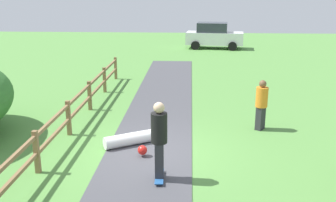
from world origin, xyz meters
name	(u,v)px	position (x,y,z in m)	size (l,w,h in m)	color
ground_plane	(148,154)	(0.00, 0.00, 0.00)	(60.00, 60.00, 0.00)	#568E42
asphalt_path	(148,153)	(0.00, 0.00, 0.01)	(2.40, 28.00, 0.02)	#47474C
wooden_fence	(54,129)	(-2.60, 0.00, 0.67)	(0.12, 18.12, 1.10)	olive
skater_riding	(159,137)	(0.42, -1.49, 1.09)	(0.40, 0.81, 1.91)	#265999
skater_fallen	(131,140)	(-0.55, 0.48, 0.20)	(1.51, 1.44, 0.36)	white
bystander_orange	(261,103)	(3.39, 2.12, 0.89)	(0.53, 0.53, 1.63)	#2D2D33
parked_car_white	(214,36)	(2.86, 19.52, 0.96)	(4.36, 2.34, 1.92)	silver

